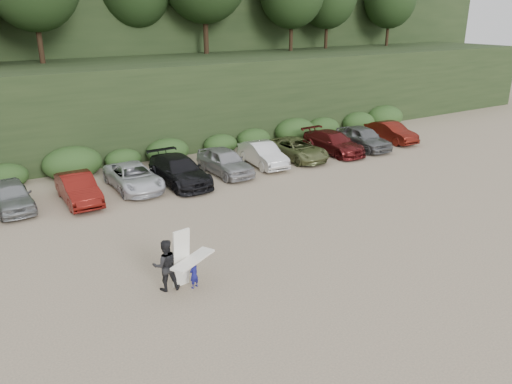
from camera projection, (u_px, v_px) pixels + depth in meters
ground at (284, 242)px, 21.48m from camera, size 120.00×120.00×0.00m
parked_cars at (146, 175)px, 27.88m from camera, size 39.67×5.94×1.63m
child_surfer at (194, 268)px, 17.70m from camera, size 1.96×1.40×1.16m
adult_surfer at (167, 264)px, 17.56m from camera, size 1.41×0.91×2.26m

